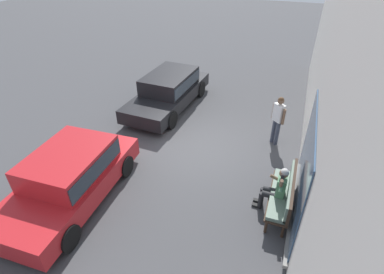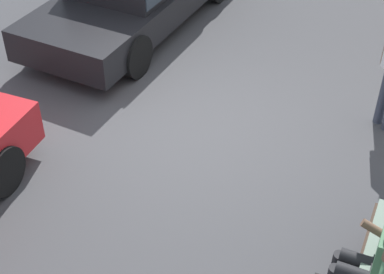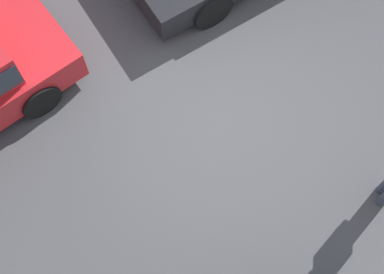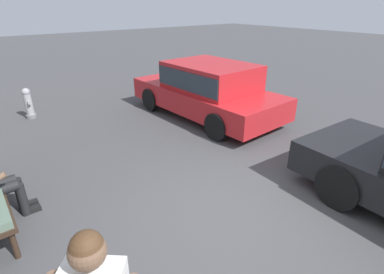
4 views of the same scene
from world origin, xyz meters
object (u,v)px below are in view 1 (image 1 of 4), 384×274
Objects in this scene: person_on_phone at (276,188)px; parked_car_mid at (70,175)px; bench at (285,193)px; pedestrian_standing at (278,117)px; parked_car_near at (169,89)px.

parked_car_mid is at bearing -74.37° from person_on_phone.
bench is 0.44× the size of parked_car_mid.
parked_car_mid is 6.50m from pedestrian_standing.
parked_car_near is at bearing 177.52° from parked_car_mid.
parked_car_mid reaches higher than bench.
bench is 3.10m from pedestrian_standing.
bench is 5.50m from parked_car_mid.
pedestrian_standing reaches higher than bench.
bench is 0.40× the size of parked_car_near.
parked_car_mid is 2.51× the size of pedestrian_standing.
bench is at bearing 105.43° from parked_car_mid.
bench is at bearing 100.73° from person_on_phone.
bench is 0.26m from person_on_phone.
person_on_phone is at bearing -79.27° from bench.
person_on_phone is 3.09m from pedestrian_standing.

